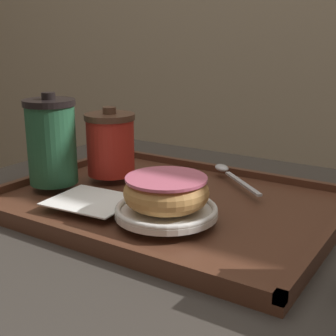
{
  "coord_description": "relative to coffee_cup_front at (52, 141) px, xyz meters",
  "views": [
    {
      "loc": [
        0.36,
        -0.55,
        0.96
      ],
      "look_at": [
        -0.01,
        0.02,
        0.77
      ],
      "focal_mm": 50.0,
      "sensor_mm": 36.0,
      "label": 1
    }
  ],
  "objects": [
    {
      "name": "napkin_paper",
      "position": [
        0.11,
        -0.03,
        -0.07
      ],
      "size": [
        0.13,
        0.11,
        0.0
      ],
      "rotation": [
        0.0,
        0.0,
        0.08
      ],
      "color": "white",
      "rests_on": "serving_tray"
    },
    {
      "name": "serving_tray",
      "position": [
        0.19,
        0.06,
        -0.09
      ],
      "size": [
        0.5,
        0.38,
        0.02
      ],
      "color": "#512D1E",
      "rests_on": "cafe_table"
    },
    {
      "name": "donut_chocolate_glazed",
      "position": [
        0.23,
        -0.02,
        -0.04
      ],
      "size": [
        0.11,
        0.11,
        0.04
      ],
      "color": "tan",
      "rests_on": "plate_with_chocolate_donut"
    },
    {
      "name": "coffee_cup_front",
      "position": [
        0.0,
        0.0,
        0.0
      ],
      "size": [
        0.08,
        0.08,
        0.15
      ],
      "color": "#235638",
      "rests_on": "serving_tray"
    },
    {
      "name": "plate_with_chocolate_donut",
      "position": [
        0.23,
        -0.02,
        -0.06
      ],
      "size": [
        0.14,
        0.14,
        0.01
      ],
      "color": "white",
      "rests_on": "serving_tray"
    },
    {
      "name": "coffee_cup_rear",
      "position": [
        0.05,
        0.09,
        -0.02
      ],
      "size": [
        0.09,
        0.09,
        0.12
      ],
      "color": "red",
      "rests_on": "serving_tray"
    },
    {
      "name": "spoon",
      "position": [
        0.22,
        0.19,
        -0.06
      ],
      "size": [
        0.13,
        0.12,
        0.01
      ],
      "rotation": [
        0.0,
        0.0,
        2.42
      ],
      "color": "silver",
      "rests_on": "serving_tray"
    },
    {
      "name": "cafe_table",
      "position": [
        0.2,
        0.04,
        -0.27
      ],
      "size": [
        0.84,
        0.76,
        0.7
      ],
      "color": "#38332D",
      "rests_on": "ground_plane"
    }
  ]
}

